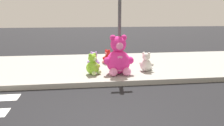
% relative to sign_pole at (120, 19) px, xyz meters
% --- Properties ---
extents(sidewalk, '(28.00, 4.40, 0.15)m').
position_rel_sign_pole_xyz_m(sidewalk, '(-1.00, 0.80, -1.77)').
color(sidewalk, '#9E9B93').
rests_on(sidewalk, ground_plane).
extents(sign_pole, '(0.56, 0.11, 3.20)m').
position_rel_sign_pole_xyz_m(sign_pole, '(0.00, 0.00, 0.00)').
color(sign_pole, '#4C4C51').
rests_on(sign_pole, sidewalk).
extents(plush_pink_large, '(0.95, 0.83, 1.23)m').
position_rel_sign_pole_xyz_m(plush_pink_large, '(-0.13, -0.59, -1.21)').
color(plush_pink_large, '#F22D93').
rests_on(plush_pink_large, sidewalk).
extents(plush_lavender, '(0.42, 0.42, 0.58)m').
position_rel_sign_pole_xyz_m(plush_lavender, '(-0.86, 0.28, -1.46)').
color(plush_lavender, '#B28CD8').
rests_on(plush_lavender, sidewalk).
extents(plush_red, '(0.39, 0.38, 0.54)m').
position_rel_sign_pole_xyz_m(plush_red, '(-0.30, 0.94, -1.48)').
color(plush_red, red).
rests_on(plush_red, sidewalk).
extents(plush_lime, '(0.47, 0.48, 0.67)m').
position_rel_sign_pole_xyz_m(plush_lime, '(-0.92, -0.53, -1.43)').
color(plush_lime, '#8CD133').
rests_on(plush_lime, sidewalk).
extents(plush_yellow, '(0.35, 0.34, 0.49)m').
position_rel_sign_pole_xyz_m(plush_yellow, '(0.13, 1.06, -1.50)').
color(plush_yellow, yellow).
rests_on(plush_yellow, sidewalk).
extents(plush_white, '(0.44, 0.46, 0.64)m').
position_rel_sign_pole_xyz_m(plush_white, '(0.84, -0.35, -1.44)').
color(plush_white, white).
rests_on(plush_white, sidewalk).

